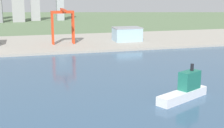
# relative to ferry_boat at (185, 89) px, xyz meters

# --- Properties ---
(ground_plane) EXTENTS (2400.00, 2400.00, 0.00)m
(ground_plane) POSITION_rel_ferry_boat_xyz_m (-73.02, 39.03, -6.04)
(ground_plane) COLOR #5C734F
(water_bay) EXTENTS (840.00, 360.00, 0.15)m
(water_bay) POSITION_rel_ferry_boat_xyz_m (-73.02, -20.97, -5.97)
(water_bay) COLOR #385675
(water_bay) RESTS_ON ground
(industrial_pier) EXTENTS (840.00, 140.00, 2.50)m
(industrial_pier) POSITION_rel_ferry_boat_xyz_m (-73.02, 229.03, -4.79)
(industrial_pier) COLOR #A09A8E
(industrial_pier) RESTS_ON ground
(ferry_boat) EXTENTS (38.37, 24.82, 20.62)m
(ferry_boat) POSITION_rel_ferry_boat_xyz_m (0.00, 0.00, 0.00)
(ferry_boat) COLOR white
(ferry_boat) RESTS_ON water_bay
(port_crane_red) EXTENTS (26.35, 40.16, 41.31)m
(port_crane_red) POSITION_rel_ferry_boat_xyz_m (-47.25, 210.74, 26.25)
(port_crane_red) COLOR red
(port_crane_red) RESTS_ON industrial_pier
(warehouse_annex) EXTENTS (33.93, 24.95, 17.14)m
(warehouse_annex) POSITION_rel_ferry_boat_xyz_m (32.56, 214.61, 5.05)
(warehouse_annex) COLOR #99BCD1
(warehouse_annex) RESTS_ON industrial_pier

